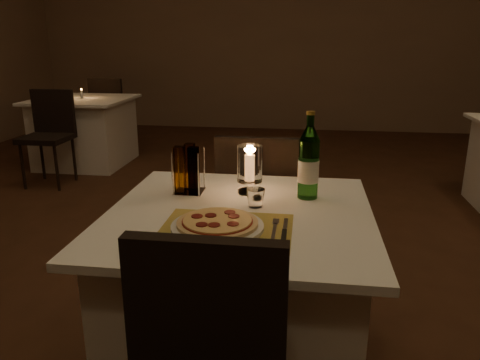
# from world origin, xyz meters

# --- Properties ---
(floor) EXTENTS (8.00, 10.00, 0.02)m
(floor) POSITION_xyz_m (0.00, 0.00, -0.01)
(floor) COLOR #4A2917
(floor) RESTS_ON ground
(wall_back) EXTENTS (8.00, 0.02, 3.00)m
(wall_back) POSITION_xyz_m (0.00, 5.01, 1.50)
(wall_back) COLOR #8C6D51
(wall_back) RESTS_ON ground
(main_table) EXTENTS (1.00, 1.00, 0.74)m
(main_table) POSITION_xyz_m (-0.10, -0.66, 0.37)
(main_table) COLOR white
(main_table) RESTS_ON ground
(chair_far) EXTENTS (0.42, 0.42, 0.90)m
(chair_far) POSITION_xyz_m (-0.10, 0.05, 0.55)
(chair_far) COLOR black
(chair_far) RESTS_ON ground
(placemat) EXTENTS (0.45, 0.34, 0.00)m
(placemat) POSITION_xyz_m (-0.12, -0.84, 0.74)
(placemat) COLOR #AB913B
(placemat) RESTS_ON main_table
(plate) EXTENTS (0.32, 0.32, 0.01)m
(plate) POSITION_xyz_m (-0.15, -0.84, 0.75)
(plate) COLOR white
(plate) RESTS_ON placemat
(pizza) EXTENTS (0.28, 0.28, 0.02)m
(pizza) POSITION_xyz_m (-0.15, -0.84, 0.77)
(pizza) COLOR #D8B77F
(pizza) RESTS_ON plate
(fork) EXTENTS (0.02, 0.18, 0.00)m
(fork) POSITION_xyz_m (0.04, -0.81, 0.75)
(fork) COLOR silver
(fork) RESTS_ON placemat
(knife) EXTENTS (0.02, 0.22, 0.01)m
(knife) POSITION_xyz_m (0.08, -0.87, 0.75)
(knife) COLOR black
(knife) RESTS_ON placemat
(tumbler) EXTENTS (0.07, 0.07, 0.07)m
(tumbler) POSITION_xyz_m (-0.05, -0.60, 0.78)
(tumbler) COLOR white
(tumbler) RESTS_ON main_table
(water_bottle) EXTENTS (0.09, 0.09, 0.36)m
(water_bottle) POSITION_xyz_m (0.15, -0.46, 0.88)
(water_bottle) COLOR #5B9B53
(water_bottle) RESTS_ON main_table
(hurricane_candle) EXTENTS (0.11, 0.11, 0.20)m
(hurricane_candle) POSITION_xyz_m (-0.09, -0.43, 0.86)
(hurricane_candle) COLOR white
(hurricane_candle) RESTS_ON main_table
(cruet_caddy) EXTENTS (0.12, 0.12, 0.21)m
(cruet_caddy) POSITION_xyz_m (-0.35, -0.47, 0.84)
(cruet_caddy) COLOR white
(cruet_caddy) RESTS_ON main_table
(neighbor_table_left) EXTENTS (1.00, 1.00, 0.74)m
(neighbor_table_left) POSITION_xyz_m (-2.30, 2.55, 0.37)
(neighbor_table_left) COLOR white
(neighbor_table_left) RESTS_ON ground
(neighbor_chair_la) EXTENTS (0.42, 0.42, 0.90)m
(neighbor_chair_la) POSITION_xyz_m (-2.30, 1.84, 0.55)
(neighbor_chair_la) COLOR black
(neighbor_chair_la) RESTS_ON ground
(neighbor_chair_lb) EXTENTS (0.42, 0.42, 0.90)m
(neighbor_chair_lb) POSITION_xyz_m (-2.30, 3.27, 0.55)
(neighbor_chair_lb) COLOR black
(neighbor_chair_lb) RESTS_ON ground
(neighbor_candle_left) EXTENTS (0.03, 0.03, 0.11)m
(neighbor_candle_left) POSITION_xyz_m (-2.30, 2.55, 0.79)
(neighbor_candle_left) COLOR white
(neighbor_candle_left) RESTS_ON neighbor_table_left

